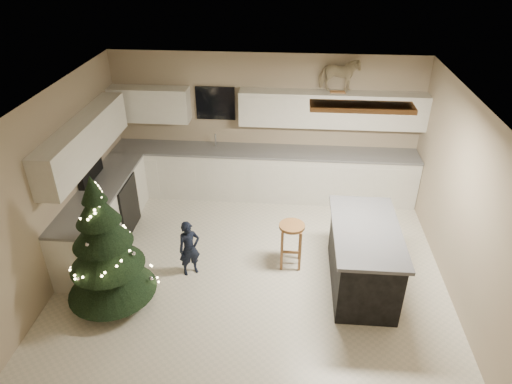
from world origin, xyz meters
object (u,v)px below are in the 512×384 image
Objects in this scene: island at (363,257)px; christmas_tree at (106,253)px; toddler at (189,248)px; bar_stool at (292,235)px; rocking_horse at (339,75)px.

island is 3.44m from christmas_tree.
island is 1.95× the size of toddler.
island is 2.45m from toddler.
bar_stool is 2.84m from rocking_horse.
island is 3.10m from rocking_horse.
island is 2.37× the size of bar_stool.
bar_stool is 0.82× the size of toddler.
christmas_tree is (-3.38, -0.60, 0.31)m from island.
bar_stool is 1.09× the size of rocking_horse.
toddler is (-1.46, -0.31, -0.10)m from bar_stool.
island is at bearing -31.80° from toddler.
rocking_horse is at bearing 45.15° from christmas_tree.
christmas_tree reaches higher than island.
island is 2.59× the size of rocking_horse.
bar_stool is at bearing 160.09° from island.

